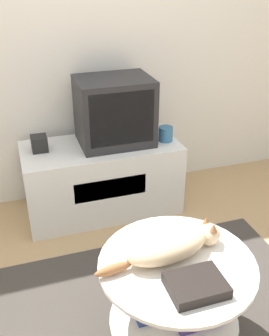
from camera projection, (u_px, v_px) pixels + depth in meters
wall_back at (75, 20)px, 2.62m from camera, size 8.00×0.05×2.60m
tv_stand at (102, 178)px, 2.84m from camera, size 1.09×0.50×0.52m
tv at (114, 111)px, 2.67m from camera, size 0.50×0.39×0.45m
speaker at (39, 143)px, 2.62m from camera, size 0.11×0.11×0.11m
mug at (166, 134)px, 2.77m from camera, size 0.10×0.10×0.10m
coffee_table at (176, 293)px, 1.76m from camera, size 0.68×0.68×0.50m
dvd_box at (196, 285)px, 1.53m from camera, size 0.22×0.18×0.05m
cat at (170, 245)px, 1.68m from camera, size 0.60×0.23×0.13m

